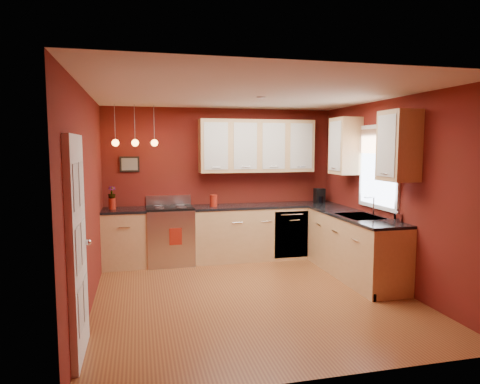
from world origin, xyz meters
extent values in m
plane|color=brown|center=(0.00, 0.00, 0.00)|extent=(4.20, 4.20, 0.00)
cube|color=silver|center=(0.00, 0.00, 2.60)|extent=(4.00, 4.20, 0.02)
cube|color=maroon|center=(0.00, 2.10, 1.30)|extent=(4.00, 0.02, 2.60)
cube|color=maroon|center=(0.00, -2.10, 1.30)|extent=(4.00, 0.02, 2.60)
cube|color=maroon|center=(-2.00, 0.00, 1.30)|extent=(0.02, 4.20, 2.60)
cube|color=maroon|center=(2.00, 0.00, 1.30)|extent=(0.02, 4.20, 2.60)
cube|color=tan|center=(-1.65, 1.80, 0.45)|extent=(0.70, 0.60, 0.90)
cube|color=tan|center=(0.73, 1.80, 0.45)|extent=(2.54, 0.60, 0.90)
cube|color=tan|center=(1.70, 0.45, 0.45)|extent=(0.60, 2.10, 0.90)
cube|color=black|center=(-1.65, 1.80, 0.92)|extent=(0.70, 0.62, 0.04)
cube|color=black|center=(0.73, 1.80, 0.92)|extent=(2.54, 0.62, 0.04)
cube|color=black|center=(1.70, 0.45, 0.92)|extent=(0.62, 2.10, 0.04)
cube|color=silver|center=(-0.92, 1.80, 0.46)|extent=(0.76, 0.64, 0.92)
cube|color=black|center=(-0.92, 1.50, 0.48)|extent=(0.55, 0.02, 0.32)
cylinder|color=silver|center=(-0.92, 1.49, 0.72)|extent=(0.60, 0.02, 0.02)
cube|color=black|center=(-0.92, 1.80, 0.94)|extent=(0.76, 0.60, 0.03)
cylinder|color=gray|center=(-1.10, 1.66, 0.95)|extent=(0.16, 0.16, 0.01)
cylinder|color=gray|center=(-0.74, 1.66, 0.95)|extent=(0.16, 0.16, 0.01)
cylinder|color=gray|center=(-1.10, 1.94, 0.95)|extent=(0.16, 0.16, 0.01)
cylinder|color=gray|center=(-0.74, 1.94, 0.95)|extent=(0.16, 0.16, 0.01)
cube|color=silver|center=(-0.92, 2.10, 1.03)|extent=(0.76, 0.04, 0.16)
cube|color=silver|center=(1.10, 1.51, 0.45)|extent=(0.60, 0.02, 0.80)
cube|color=gray|center=(1.70, 0.30, 0.92)|extent=(0.50, 0.70, 0.05)
cube|color=black|center=(1.70, 0.47, 0.91)|extent=(0.42, 0.30, 0.02)
cube|color=black|center=(1.70, 0.13, 0.91)|extent=(0.42, 0.30, 0.02)
cylinder|color=silver|center=(1.92, 0.30, 1.08)|extent=(0.02, 0.02, 0.28)
cylinder|color=silver|center=(1.85, 0.30, 1.21)|extent=(0.16, 0.02, 0.02)
cube|color=white|center=(1.98, 0.30, 1.65)|extent=(0.04, 1.02, 1.22)
cube|color=white|center=(1.97, 0.30, 1.65)|extent=(0.01, 0.90, 1.10)
cube|color=#A06E50|center=(1.95, 0.30, 2.02)|extent=(0.02, 0.96, 0.36)
cube|color=white|center=(-1.97, -1.20, 1.02)|extent=(0.06, 0.82, 2.05)
cube|color=silver|center=(-1.94, -1.38, 1.60)|extent=(0.00, 0.28, 0.40)
cube|color=silver|center=(-1.94, -1.02, 1.60)|extent=(0.00, 0.28, 0.40)
cube|color=silver|center=(-1.94, -1.38, 1.05)|extent=(0.00, 0.28, 0.40)
cube|color=silver|center=(-1.94, -1.02, 1.05)|extent=(0.00, 0.28, 0.40)
cube|color=silver|center=(-1.94, -1.38, 0.50)|extent=(0.00, 0.28, 0.40)
cube|color=silver|center=(-1.94, -1.02, 0.50)|extent=(0.00, 0.28, 0.40)
sphere|color=silver|center=(-1.91, -0.87, 1.00)|extent=(0.06, 0.06, 0.06)
cube|color=tan|center=(0.60, 1.93, 1.95)|extent=(2.00, 0.35, 0.90)
cube|color=tan|center=(1.82, 0.32, 1.95)|extent=(0.35, 1.95, 0.90)
cube|color=black|center=(-1.55, 2.08, 1.65)|extent=(0.32, 0.03, 0.26)
cylinder|color=gray|center=(-1.75, 1.75, 2.30)|extent=(0.01, 0.01, 0.60)
sphere|color=#FFA53F|center=(-1.75, 1.75, 2.00)|extent=(0.11, 0.11, 0.11)
cylinder|color=gray|center=(-1.45, 1.75, 2.30)|extent=(0.01, 0.01, 0.60)
sphere|color=#FFA53F|center=(-1.45, 1.75, 2.00)|extent=(0.11, 0.11, 0.11)
cylinder|color=gray|center=(-1.15, 1.75, 2.30)|extent=(0.01, 0.01, 0.60)
sphere|color=#FFA53F|center=(-1.15, 1.75, 2.00)|extent=(0.11, 0.11, 0.11)
cylinder|color=maroon|center=(-0.20, 1.76, 1.03)|extent=(0.12, 0.12, 0.18)
cylinder|color=maroon|center=(-0.20, 1.76, 1.13)|extent=(0.13, 0.13, 0.02)
cylinder|color=maroon|center=(-1.83, 1.83, 1.03)|extent=(0.11, 0.11, 0.18)
imported|color=maroon|center=(-1.83, 1.83, 1.20)|extent=(0.15, 0.15, 0.21)
cube|color=black|center=(1.75, 1.85, 1.07)|extent=(0.17, 0.15, 0.25)
cylinder|color=black|center=(1.75, 1.80, 1.00)|extent=(0.10, 0.10, 0.12)
imported|color=silver|center=(1.95, -0.25, 1.02)|extent=(0.09, 0.09, 0.17)
cube|color=maroon|center=(-0.86, 1.47, 0.52)|extent=(0.20, 0.01, 0.27)
camera|label=1|loc=(-1.41, -5.25, 1.94)|focal=32.00mm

